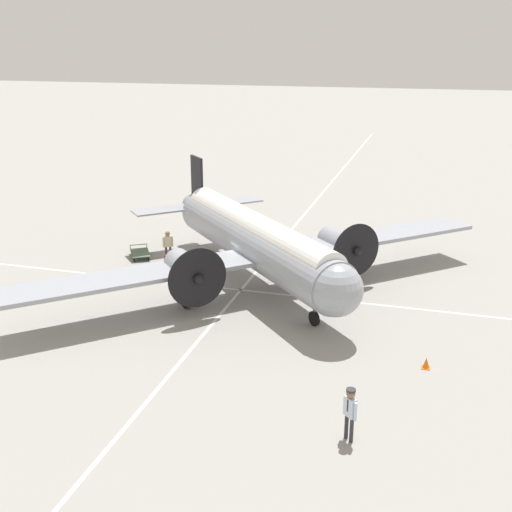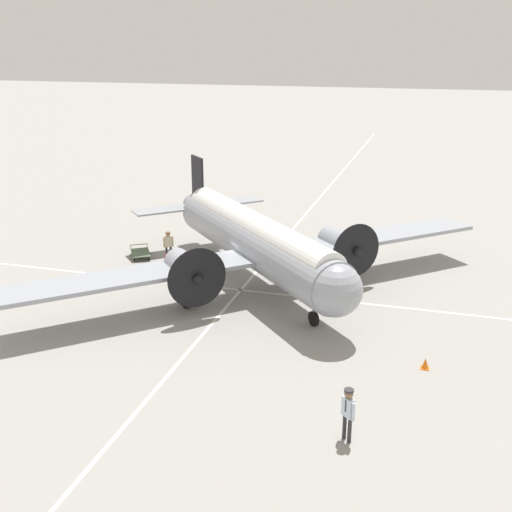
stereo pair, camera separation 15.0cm
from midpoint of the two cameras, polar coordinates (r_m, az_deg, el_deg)
The scene contains 10 objects.
ground_plane at distance 34.35m, azimuth -0.13°, elevation -2.56°, with size 300.00×300.00×0.00m, color gray.
apron_line_eastwest at distance 34.49m, azimuth -1.00°, elevation -2.46°, with size 120.00×0.16×0.01m.
apron_line_northsouth at distance 33.48m, azimuth -0.59°, elevation -3.13°, with size 0.16×120.00×0.01m.
airliner_main at distance 33.18m, azimuth 0.19°, elevation 1.20°, with size 19.69×20.58×5.65m.
crew_foreground at distance 21.42m, azimuth 8.15°, elevation -13.26°, with size 0.47×0.50×1.89m.
passenger_boarding at distance 38.06m, azimuth -7.95°, elevation 1.18°, with size 0.39×0.54×1.82m.
suitcase_near_door at distance 37.73m, azimuth -8.07°, elevation -0.28°, with size 0.45×0.13×0.64m.
suitcase_upright_spare at distance 37.62m, azimuth -7.08°, elevation -0.32°, with size 0.34×0.13×0.61m.
baggage_cart at distance 39.17m, azimuth -10.38°, elevation 0.26°, with size 2.10×1.85×0.56m.
traffic_cone at distance 26.75m, azimuth 14.73°, elevation -9.22°, with size 0.35×0.35×0.45m.
Camera 1 is at (30.75, 8.90, 12.45)m, focal length 45.00 mm.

